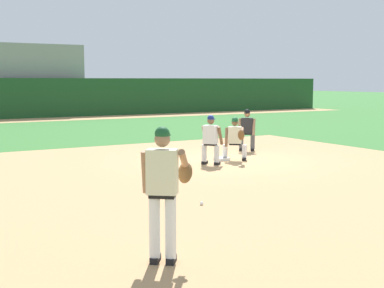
% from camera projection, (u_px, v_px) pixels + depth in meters
% --- Properties ---
extents(ground_plane, '(160.00, 160.00, 0.00)m').
position_uv_depth(ground_plane, '(222.00, 160.00, 16.48)').
color(ground_plane, '#336B2D').
extents(infield_dirt_patch, '(18.00, 18.00, 0.01)m').
position_uv_depth(infield_dirt_patch, '(204.00, 192.00, 11.85)').
color(infield_dirt_patch, tan).
rests_on(infield_dirt_patch, ground).
extents(warning_track_strip, '(48.00, 3.20, 0.01)m').
position_uv_depth(warning_track_strip, '(47.00, 119.00, 33.63)').
color(warning_track_strip, tan).
rests_on(warning_track_strip, ground).
extents(first_base_bag, '(0.38, 0.38, 0.09)m').
position_uv_depth(first_base_bag, '(222.00, 159.00, 16.48)').
color(first_base_bag, white).
rests_on(first_base_bag, ground).
extents(baseball, '(0.07, 0.07, 0.07)m').
position_uv_depth(baseball, '(202.00, 203.00, 10.59)').
color(baseball, white).
rests_on(baseball, ground).
extents(pitcher, '(0.85, 0.54, 1.86)m').
position_uv_depth(pitcher, '(164.00, 186.00, 7.13)').
color(pitcher, black).
rests_on(pitcher, ground).
extents(first_baseman, '(0.71, 1.09, 1.34)m').
position_uv_depth(first_baseman, '(235.00, 137.00, 16.42)').
color(first_baseman, black).
rests_on(first_baseman, ground).
extents(baserunner, '(0.64, 0.68, 1.46)m').
position_uv_depth(baserunner, '(211.00, 138.00, 15.59)').
color(baserunner, black).
rests_on(baserunner, ground).
extents(umpire, '(0.68, 0.66, 1.46)m').
position_uv_depth(umpire, '(247.00, 128.00, 18.65)').
color(umpire, black).
rests_on(umpire, ground).
extents(outfield_wall, '(48.00, 0.50, 2.60)m').
position_uv_depth(outfield_wall, '(38.00, 98.00, 35.19)').
color(outfield_wall, '#1E4C23').
rests_on(outfield_wall, ground).
extents(stadium_seating_block, '(7.04, 4.20, 4.90)m').
position_uv_depth(stadium_seating_block, '(27.00, 80.00, 37.53)').
color(stadium_seating_block, gray).
rests_on(stadium_seating_block, ground).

